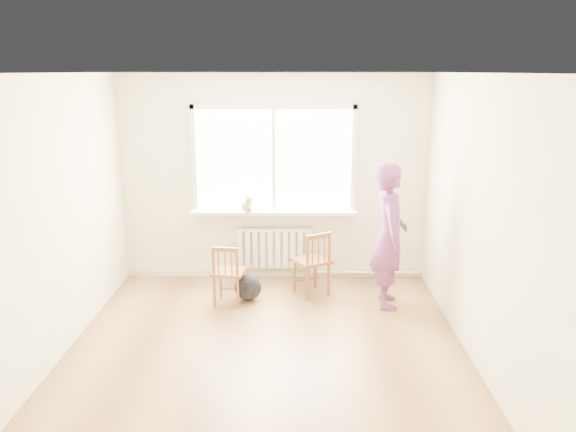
{
  "coord_description": "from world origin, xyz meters",
  "views": [
    {
      "loc": [
        0.29,
        -4.96,
        2.72
      ],
      "look_at": [
        0.2,
        1.2,
        1.12
      ],
      "focal_mm": 35.0,
      "sensor_mm": 36.0,
      "label": 1
    }
  ],
  "objects_px": {
    "chair_left": "(228,274)",
    "chair_right": "(314,263)",
    "cat": "(247,204)",
    "person": "(389,236)",
    "backpack": "(248,288)"
  },
  "relations": [
    {
      "from": "chair_right",
      "to": "cat",
      "type": "height_order",
      "value": "cat"
    },
    {
      "from": "backpack",
      "to": "chair_left",
      "type": "bearing_deg",
      "value": -151.11
    },
    {
      "from": "chair_right",
      "to": "person",
      "type": "relative_size",
      "value": 0.48
    },
    {
      "from": "person",
      "to": "backpack",
      "type": "bearing_deg",
      "value": 88.74
    },
    {
      "from": "chair_left",
      "to": "cat",
      "type": "xyz_separation_m",
      "value": [
        0.18,
        0.77,
        0.68
      ]
    },
    {
      "from": "chair_left",
      "to": "backpack",
      "type": "height_order",
      "value": "chair_left"
    },
    {
      "from": "cat",
      "to": "backpack",
      "type": "xyz_separation_m",
      "value": [
        0.04,
        -0.64,
        -0.89
      ]
    },
    {
      "from": "chair_left",
      "to": "person",
      "type": "height_order",
      "value": "person"
    },
    {
      "from": "chair_left",
      "to": "chair_right",
      "type": "distance_m",
      "value": 1.07
    },
    {
      "from": "chair_left",
      "to": "cat",
      "type": "relative_size",
      "value": 1.93
    },
    {
      "from": "chair_right",
      "to": "cat",
      "type": "xyz_separation_m",
      "value": [
        -0.84,
        0.46,
        0.64
      ]
    },
    {
      "from": "chair_right",
      "to": "person",
      "type": "distance_m",
      "value": 1.01
    },
    {
      "from": "person",
      "to": "backpack",
      "type": "height_order",
      "value": "person"
    },
    {
      "from": "chair_right",
      "to": "chair_left",
      "type": "bearing_deg",
      "value": -13.31
    },
    {
      "from": "cat",
      "to": "backpack",
      "type": "bearing_deg",
      "value": -101.03
    }
  ]
}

